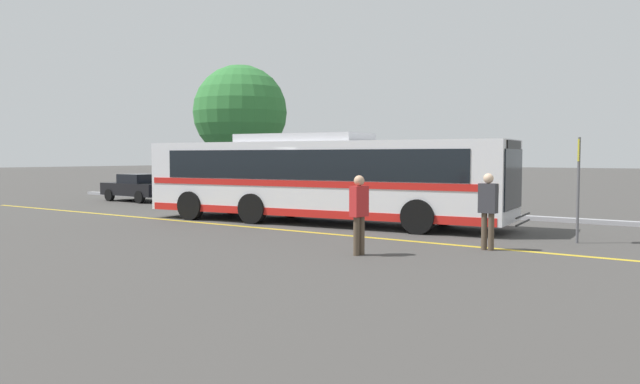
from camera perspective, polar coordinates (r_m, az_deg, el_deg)
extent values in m
plane|color=#423F3D|center=(21.35, -3.01, -2.68)|extent=(220.00, 220.00, 0.00)
cube|color=gold|center=(18.96, -3.88, -3.43)|extent=(32.43, 0.20, 0.01)
cube|color=#99999E|center=(24.96, 6.78, -1.66)|extent=(40.43, 0.36, 0.15)
cube|color=silver|center=(20.59, 0.00, 1.30)|extent=(12.65, 4.03, 2.37)
cube|color=black|center=(20.58, 0.00, 2.54)|extent=(10.92, 3.87, 0.94)
cube|color=red|center=(20.60, 0.00, 0.90)|extent=(12.40, 4.04, 0.20)
cube|color=red|center=(20.65, 0.00, -1.65)|extent=(12.40, 4.03, 0.24)
cube|color=black|center=(18.43, 17.27, 1.13)|extent=(0.31, 2.24, 1.70)
cube|color=black|center=(18.42, 17.32, 4.15)|extent=(0.26, 1.78, 0.24)
cube|color=silver|center=(20.89, -1.50, 4.96)|extent=(4.56, 2.55, 0.27)
cube|color=black|center=(18.44, 18.07, -2.07)|extent=(0.27, 1.91, 0.04)
cube|color=black|center=(18.46, 18.06, -2.68)|extent=(0.27, 1.91, 0.04)
cylinder|color=black|center=(20.27, 11.30, -1.64)|extent=(1.03, 0.40, 1.00)
cylinder|color=black|center=(17.95, 8.95, -2.25)|extent=(1.03, 0.40, 1.00)
cylinder|color=black|center=(22.64, -2.65, -1.07)|extent=(1.03, 0.40, 1.00)
cylinder|color=black|center=(20.59, -6.21, -1.52)|extent=(1.03, 0.40, 1.00)
cylinder|color=black|center=(24.10, -7.96, -0.84)|extent=(1.03, 0.40, 1.00)
cylinder|color=black|center=(22.18, -11.75, -1.23)|extent=(1.03, 0.40, 1.00)
cube|color=black|center=(32.00, -16.23, 0.25)|extent=(4.04, 1.94, 0.60)
cube|color=black|center=(31.90, -16.14, 1.19)|extent=(1.73, 1.63, 0.45)
cylinder|color=black|center=(32.56, -18.68, -0.27)|extent=(0.61, 0.23, 0.60)
cylinder|color=black|center=(33.50, -16.28, -0.13)|extent=(0.61, 0.23, 0.60)
cylinder|color=black|center=(30.53, -16.15, -0.45)|extent=(0.61, 0.23, 0.60)
cylinder|color=black|center=(31.54, -13.68, -0.30)|extent=(0.61, 0.23, 0.60)
cube|color=navy|center=(28.72, -9.45, 0.08)|extent=(4.55, 2.18, 0.67)
cube|color=black|center=(28.61, -9.32, 1.18)|extent=(1.97, 1.78, 0.45)
cylinder|color=black|center=(29.23, -12.54, -0.56)|extent=(0.61, 0.24, 0.60)
cylinder|color=black|center=(30.36, -9.88, -0.39)|extent=(0.61, 0.24, 0.60)
cylinder|color=black|center=(27.12, -8.96, -0.81)|extent=(0.61, 0.24, 0.60)
cylinder|color=black|center=(28.33, -6.26, -0.62)|extent=(0.61, 0.24, 0.60)
cube|color=navy|center=(24.69, 1.05, -0.50)|extent=(4.62, 2.25, 0.58)
cube|color=black|center=(24.59, 1.26, 0.78)|extent=(2.01, 1.80, 0.54)
cylinder|color=black|center=(24.95, -2.72, -1.13)|extent=(0.61, 0.25, 0.60)
cylinder|color=black|center=(26.28, -0.06, -0.90)|extent=(0.61, 0.25, 0.60)
cylinder|color=black|center=(23.15, 2.32, -1.47)|extent=(0.61, 0.25, 0.60)
cylinder|color=black|center=(24.58, 4.88, -1.20)|extent=(0.61, 0.25, 0.60)
cylinder|color=brown|center=(15.24, 15.37, -3.53)|extent=(0.14, 0.14, 0.88)
cylinder|color=brown|center=(15.30, 14.78, -3.49)|extent=(0.14, 0.14, 0.88)
cube|color=#333338|center=(15.20, 15.12, -0.56)|extent=(0.43, 0.23, 0.70)
sphere|color=beige|center=(15.17, 15.15, 1.21)|extent=(0.24, 0.24, 0.24)
cylinder|color=brown|center=(13.96, 3.35, -4.06)|extent=(0.14, 0.14, 0.87)
cylinder|color=brown|center=(14.08, 3.81, -3.99)|extent=(0.14, 0.14, 0.87)
cube|color=red|center=(13.94, 3.60, -0.85)|extent=(0.29, 0.45, 0.69)
sphere|color=tan|center=(13.92, 3.60, 1.04)|extent=(0.24, 0.24, 0.24)
cylinder|color=#59595E|center=(17.16, 22.53, 0.14)|extent=(0.07, 0.07, 2.70)
cube|color=yellow|center=(17.14, 22.61, 3.55)|extent=(0.08, 0.40, 0.56)
cylinder|color=#513823|center=(32.76, -7.26, 1.73)|extent=(0.28, 0.28, 2.69)
sphere|color=#337A38|center=(32.83, -7.30, 7.27)|extent=(4.86, 4.86, 4.86)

